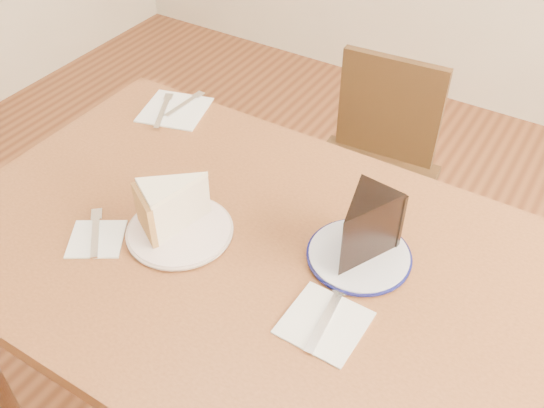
{
  "coord_description": "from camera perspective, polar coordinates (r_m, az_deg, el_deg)",
  "views": [
    {
      "loc": [
        0.5,
        -0.69,
        1.61
      ],
      "look_at": [
        0.02,
        0.09,
        0.8
      ],
      "focal_mm": 40.0,
      "sensor_mm": 36.0,
      "label": 1
    }
  ],
  "objects": [
    {
      "name": "chair_far",
      "position": [
        1.92,
        9.22,
        2.88
      ],
      "size": [
        0.41,
        0.41,
        0.77
      ],
      "rotation": [
        0.0,
        0.0,
        3.22
      ],
      "color": "black",
      "rests_on": "ground"
    },
    {
      "name": "table",
      "position": [
        1.28,
        -3.04,
        -6.9
      ],
      "size": [
        1.2,
        0.8,
        0.75
      ],
      "color": "#582F18",
      "rests_on": "ground"
    },
    {
      "name": "knife_navy",
      "position": [
        1.08,
        5.21,
        -10.46
      ],
      "size": [
        0.03,
        0.17,
        0.0
      ],
      "primitive_type": "cube",
      "rotation": [
        0.0,
        0.0,
        0.1
      ],
      "color": "silver",
      "rests_on": "napkin_navy"
    },
    {
      "name": "plate_cream",
      "position": [
        1.24,
        -8.66,
        -2.52
      ],
      "size": [
        0.21,
        0.21,
        0.01
      ],
      "primitive_type": "cylinder",
      "color": "white",
      "rests_on": "table"
    },
    {
      "name": "knife_spare",
      "position": [
        1.6,
        -10.23,
        8.62
      ],
      "size": [
        0.09,
        0.15,
        0.0
      ],
      "primitive_type": "cube",
      "rotation": [
        0.0,
        0.0,
        0.47
      ],
      "color": "silver",
      "rests_on": "napkin_spare"
    },
    {
      "name": "napkin_spare",
      "position": [
        1.6,
        -9.14,
        8.75
      ],
      "size": [
        0.19,
        0.19,
        0.0
      ],
      "primitive_type": "cube",
      "rotation": [
        0.0,
        0.0,
        0.27
      ],
      "color": "white",
      "rests_on": "table"
    },
    {
      "name": "fork_cream",
      "position": [
        1.27,
        -16.28,
        -2.63
      ],
      "size": [
        0.1,
        0.11,
        0.0
      ],
      "primitive_type": "cube",
      "rotation": [
        0.0,
        0.0,
        0.73
      ],
      "color": "silver",
      "rests_on": "napkin_cream"
    },
    {
      "name": "chocolate_cake",
      "position": [
        1.14,
        8.3,
        -2.67
      ],
      "size": [
        0.11,
        0.14,
        0.12
      ],
      "primitive_type": null,
      "rotation": [
        0.0,
        0.0,
        3.03
      ],
      "color": "black",
      "rests_on": "plate_navy"
    },
    {
      "name": "fork_spare",
      "position": [
        1.62,
        -8.27,
        9.27
      ],
      "size": [
        0.02,
        0.14,
        0.0
      ],
      "primitive_type": "cube",
      "rotation": [
        0.0,
        0.0,
        -0.06
      ],
      "color": "silver",
      "rests_on": "napkin_spare"
    },
    {
      "name": "plate_navy",
      "position": [
        1.19,
        8.18,
        -4.84
      ],
      "size": [
        0.19,
        0.19,
        0.01
      ],
      "primitive_type": "cylinder",
      "color": "silver",
      "rests_on": "table"
    },
    {
      "name": "carrot_cake",
      "position": [
        1.22,
        -8.77,
        -0.02
      ],
      "size": [
        0.15,
        0.16,
        0.09
      ],
      "primitive_type": null,
      "rotation": [
        0.0,
        0.0,
        -0.54
      ],
      "color": "beige",
      "rests_on": "plate_cream"
    },
    {
      "name": "napkin_navy",
      "position": [
        1.08,
        4.94,
        -11.07
      ],
      "size": [
        0.14,
        0.14,
        0.0
      ],
      "primitive_type": "cube",
      "rotation": [
        0.0,
        0.0,
        -0.02
      ],
      "color": "white",
      "rests_on": "table"
    },
    {
      "name": "napkin_cream",
      "position": [
        1.26,
        -16.18,
        -3.17
      ],
      "size": [
        0.15,
        0.15,
        0.0
      ],
      "primitive_type": "cube",
      "rotation": [
        0.0,
        0.0,
        0.56
      ],
      "color": "white",
      "rests_on": "table"
    }
  ]
}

